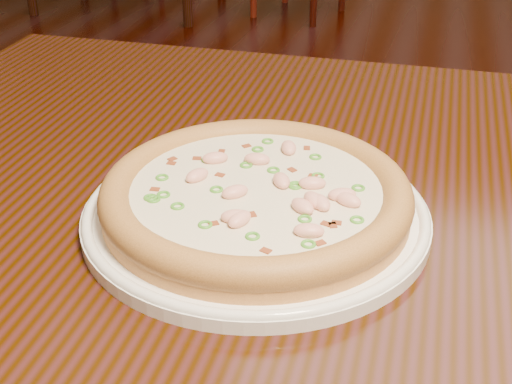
# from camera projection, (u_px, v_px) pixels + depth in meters

# --- Properties ---
(hero_table) EXTENTS (1.20, 0.80, 0.75)m
(hero_table) POSITION_uv_depth(u_px,v_px,m) (388.00, 297.00, 0.70)
(hero_table) COLOR black
(hero_table) RESTS_ON ground
(plate) EXTENTS (0.30, 0.30, 0.02)m
(plate) POSITION_uv_depth(u_px,v_px,m) (256.00, 213.00, 0.63)
(plate) COLOR white
(plate) RESTS_ON hero_table
(pizza) EXTENTS (0.27, 0.27, 0.03)m
(pizza) POSITION_uv_depth(u_px,v_px,m) (256.00, 195.00, 0.62)
(pizza) COLOR gold
(pizza) RESTS_ON plate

